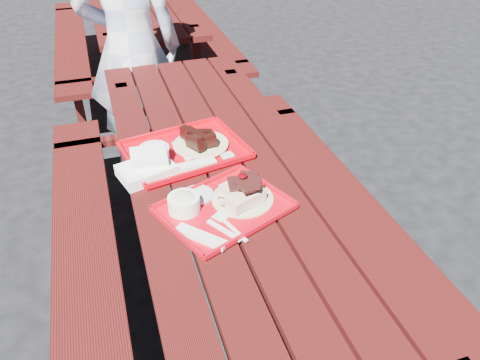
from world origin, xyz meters
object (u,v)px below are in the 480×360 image
(far_tray, at_px, (184,150))
(near_tray, at_px, (221,201))
(picnic_table_near, at_px, (229,212))
(picnic_table_far, at_px, (137,19))
(person, at_px, (131,49))

(far_tray, bearing_deg, near_tray, -82.86)
(picnic_table_near, distance_m, picnic_table_far, 2.80)
(picnic_table_far, bearing_deg, person, -97.56)
(picnic_table_near, bearing_deg, near_tray, -113.14)
(picnic_table_far, relative_size, far_tray, 4.61)
(near_tray, bearing_deg, far_tray, 97.14)
(far_tray, bearing_deg, picnic_table_near, -54.20)
(person, bearing_deg, far_tray, 103.31)
(picnic_table_far, bearing_deg, picnic_table_near, -90.00)
(picnic_table_near, distance_m, near_tray, 0.31)
(person, bearing_deg, near_tray, 104.30)
(near_tray, relative_size, person, 0.30)
(picnic_table_near, xyz_separation_m, person, (-0.19, 1.33, 0.25))
(near_tray, height_order, far_tray, near_tray)
(person, bearing_deg, picnic_table_near, 108.45)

